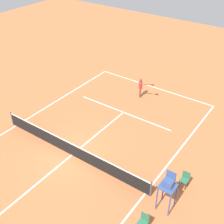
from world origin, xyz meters
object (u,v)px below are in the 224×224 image
Objects in this scene: tennis_ball at (133,117)px; umpire_chair at (168,186)px; courtside_chair_far at (143,221)px; courtside_chair_mid at (185,179)px; player_serving at (141,86)px.

tennis_ball is 8.29m from umpire_chair.
courtside_chair_far is (-5.32, 7.60, 0.50)m from tennis_ball.
courtside_chair_mid and courtside_chair_far have the same top height.
player_serving is at bearing -52.61° from umpire_chair.
tennis_ball is at bearing -46.25° from umpire_chair.
courtside_chair_far is at bearing 10.35° from player_serving.
tennis_ball is at bearing -55.02° from courtside_chair_far.
tennis_ball is 0.07× the size of courtside_chair_mid.
courtside_chair_mid is at bearing -95.49° from umpire_chair.
courtside_chair_mid is (-6.88, 6.84, -0.47)m from player_serving.
umpire_chair is at bearing 16.39° from player_serving.
umpire_chair is 2.54× the size of courtside_chair_mid.
player_serving is at bearing -44.85° from courtside_chair_mid.
umpire_chair is 2.05m from courtside_chair_far.
player_serving reaches higher than tennis_ball.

